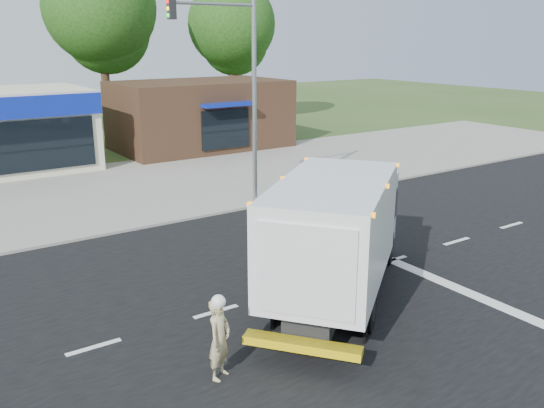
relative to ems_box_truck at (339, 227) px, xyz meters
name	(u,v)px	position (x,y,z in m)	size (l,w,h in m)	color
ground	(313,284)	(0.03, 1.02, -1.90)	(120.00, 120.00, 0.00)	#385123
road_asphalt	(313,284)	(0.03, 1.02, -1.90)	(60.00, 14.00, 0.02)	black
sidewalk	(181,210)	(0.03, 9.22, -1.84)	(60.00, 2.40, 0.12)	gray
parking_apron	(127,182)	(0.03, 15.02, -1.89)	(60.00, 9.00, 0.02)	gray
lane_markings	(384,289)	(1.38, -0.33, -1.89)	(55.20, 7.00, 0.01)	silver
ems_box_truck	(339,227)	(0.00, 0.00, 0.00)	(7.26, 6.41, 3.30)	black
emergency_worker	(219,337)	(-4.25, -1.49, -1.03)	(0.72, 0.66, 1.77)	tan
brown_storefront	(200,114)	(7.03, 21.00, 0.10)	(10.00, 6.70, 4.00)	#382316
traffic_signal_pole	(240,80)	(2.38, 8.62, 3.02)	(3.51, 0.25, 8.00)	gray
background_trees	(23,22)	(-0.82, 29.18, 5.48)	(36.77, 7.39, 12.10)	#332114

